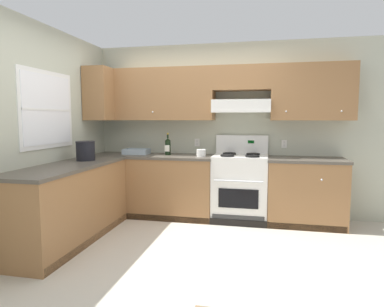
% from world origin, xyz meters
% --- Properties ---
extents(ground_plane, '(7.04, 7.04, 0.00)m').
position_xyz_m(ground_plane, '(0.00, 0.00, 0.00)').
color(ground_plane, beige).
extents(wall_back, '(4.68, 0.57, 2.55)m').
position_xyz_m(wall_back, '(0.41, 1.53, 1.48)').
color(wall_back, '#B7BAA3').
rests_on(wall_back, ground_plane).
extents(wall_left, '(0.47, 4.00, 2.55)m').
position_xyz_m(wall_left, '(-1.59, 0.23, 1.34)').
color(wall_left, '#B7BAA3').
rests_on(wall_left, ground_plane).
extents(counter_back_run, '(3.60, 0.65, 0.91)m').
position_xyz_m(counter_back_run, '(0.15, 1.24, 0.45)').
color(counter_back_run, olive).
rests_on(counter_back_run, ground_plane).
extents(counter_left_run, '(0.63, 1.91, 0.91)m').
position_xyz_m(counter_left_run, '(-1.24, -0.00, 0.45)').
color(counter_left_run, olive).
rests_on(counter_left_run, ground_plane).
extents(stove, '(0.76, 0.62, 1.20)m').
position_xyz_m(stove, '(0.66, 1.25, 0.48)').
color(stove, white).
rests_on(stove, ground_plane).
extents(wine_bottle, '(0.08, 0.08, 0.33)m').
position_xyz_m(wine_bottle, '(-0.41, 1.27, 1.04)').
color(wine_bottle, black).
rests_on(wine_bottle, counter_back_run).
extents(bowl, '(0.38, 0.25, 0.08)m').
position_xyz_m(bowl, '(-0.91, 1.30, 0.94)').
color(bowl, '#9EADB7').
rests_on(bowl, counter_back_run).
extents(bucket, '(0.25, 0.25, 0.25)m').
position_xyz_m(bucket, '(-1.26, 0.42, 1.04)').
color(bucket, black).
rests_on(bucket, counter_left_run).
extents(paper_towel_roll, '(0.13, 0.13, 0.10)m').
position_xyz_m(paper_towel_roll, '(0.11, 1.16, 0.96)').
color(paper_towel_roll, white).
rests_on(paper_towel_roll, counter_back_run).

